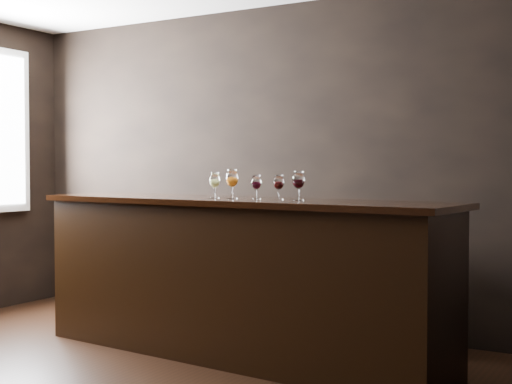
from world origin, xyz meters
The scene contains 9 objects.
room_shell centered at (-0.23, 0.11, 1.81)m, with size 5.02×4.52×2.81m.
bar_counter centered at (0.46, 1.15, 0.56)m, with size 3.20×0.69×1.12m, color black.
bar_top centered at (0.46, 1.15, 1.14)m, with size 3.30×0.77×0.04m, color black.
back_bar_shelf centered at (-0.35, 2.03, 0.47)m, with size 2.60×0.40×0.94m, color black.
glass_white centered at (0.28, 1.15, 1.29)m, with size 0.08×0.08×0.19m.
glass_amber centered at (0.45, 1.12, 1.31)m, with size 0.09×0.09×0.21m.
glass_red_a centered at (0.62, 1.17, 1.28)m, with size 0.07×0.07×0.17m.
glass_red_b centered at (0.82, 1.14, 1.28)m, with size 0.07×0.07×0.17m.
glass_red_c centered at (0.99, 1.11, 1.30)m, with size 0.09×0.09×0.20m.
Camera 1 is at (3.19, -3.24, 1.39)m, focal length 50.00 mm.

